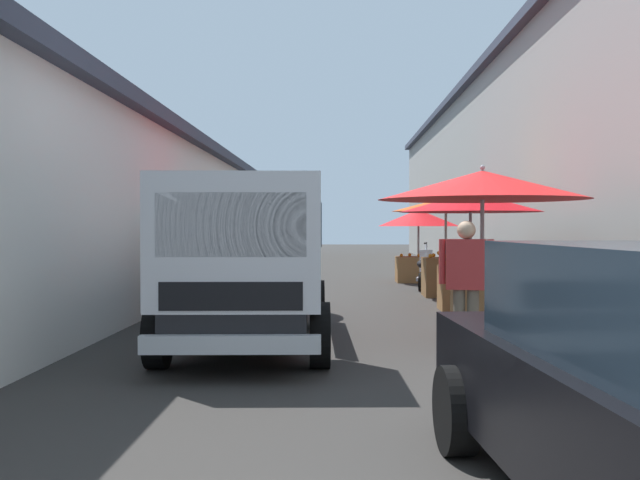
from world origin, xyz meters
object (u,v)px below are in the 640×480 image
(fruit_stall_far_left, at_px, (417,227))
(fruit_stall_near_left, at_px, (469,213))
(delivery_truck, at_px, (245,269))
(parked_scooter, at_px, (424,271))
(vendor_by_crates, at_px, (466,278))
(fruit_stall_near_right, at_px, (444,220))
(fruit_stall_mid_lane, at_px, (482,198))
(fruit_stall_far_right, at_px, (235,224))

(fruit_stall_far_left, bearing_deg, fruit_stall_near_left, -178.38)
(delivery_truck, distance_m, parked_scooter, 9.61)
(vendor_by_crates, bearing_deg, fruit_stall_near_right, -6.52)
(fruit_stall_near_right, relative_size, fruit_stall_mid_lane, 0.81)
(fruit_stall_near_left, relative_size, fruit_stall_far_right, 1.07)
(fruit_stall_far_right, bearing_deg, fruit_stall_near_left, -85.80)
(fruit_stall_near_left, height_order, delivery_truck, fruit_stall_near_left)
(delivery_truck, xyz_separation_m, vendor_by_crates, (0.11, -2.62, -0.12))
(fruit_stall_far_right, xyz_separation_m, fruit_stall_mid_lane, (-2.75, -3.81, 0.34))
(fruit_stall_mid_lane, bearing_deg, fruit_stall_far_left, -1.21)
(delivery_truck, distance_m, vendor_by_crates, 2.62)
(parked_scooter, bearing_deg, vendor_by_crates, 176.13)
(fruit_stall_mid_lane, bearing_deg, delivery_truck, 115.87)
(fruit_stall_near_left, distance_m, parked_scooter, 4.68)
(fruit_stall_far_right, height_order, vendor_by_crates, fruit_stall_far_right)
(fruit_stall_near_left, xyz_separation_m, fruit_stall_mid_lane, (-3.06, 0.39, 0.16))
(vendor_by_crates, relative_size, parked_scooter, 0.96)
(fruit_stall_near_right, xyz_separation_m, fruit_stall_far_right, (-2.91, 4.15, -0.09))
(fruit_stall_near_right, bearing_deg, delivery_truck, 154.45)
(fruit_stall_mid_lane, height_order, parked_scooter, fruit_stall_mid_lane)
(parked_scooter, bearing_deg, fruit_stall_far_left, -1.78)
(fruit_stall_near_right, xyz_separation_m, fruit_stall_mid_lane, (-5.66, 0.34, 0.25))
(delivery_truck, bearing_deg, fruit_stall_near_right, -25.55)
(fruit_stall_far_right, bearing_deg, fruit_stall_far_left, -30.26)
(delivery_truck, relative_size, parked_scooter, 2.98)
(vendor_by_crates, xyz_separation_m, parked_scooter, (8.93, -0.60, -0.48))
(vendor_by_crates, bearing_deg, delivery_truck, 92.41)
(fruit_stall_far_left, distance_m, delivery_truck, 11.61)
(fruit_stall_near_right, bearing_deg, fruit_stall_far_right, 125.05)
(fruit_stall_near_right, relative_size, vendor_by_crates, 1.46)
(fruit_stall_far_left, distance_m, vendor_by_crates, 11.05)
(fruit_stall_far_right, xyz_separation_m, vendor_by_crates, (-4.13, -3.35, -0.66))
(fruit_stall_near_right, height_order, fruit_stall_far_right, fruit_stall_near_right)
(fruit_stall_far_left, height_order, vendor_by_crates, fruit_stall_far_left)
(vendor_by_crates, bearing_deg, fruit_stall_far_left, -3.48)
(fruit_stall_near_right, distance_m, fruit_stall_far_left, 3.98)
(delivery_truck, bearing_deg, fruit_stall_far_left, -16.45)
(fruit_stall_far_left, bearing_deg, fruit_stall_near_right, -178.04)
(fruit_stall_near_left, relative_size, parked_scooter, 1.54)
(fruit_stall_mid_lane, relative_size, parked_scooter, 1.73)
(fruit_stall_far_left, xyz_separation_m, vendor_by_crates, (-11.02, 0.67, -0.60))
(fruit_stall_far_left, bearing_deg, fruit_stall_far_right, 149.74)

